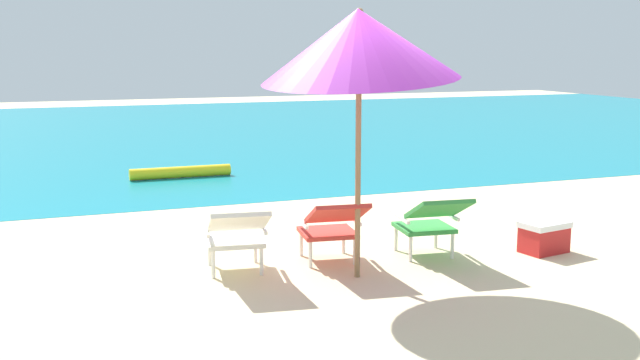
% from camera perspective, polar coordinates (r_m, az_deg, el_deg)
% --- Properties ---
extents(ground_plane, '(40.00, 40.00, 0.00)m').
position_cam_1_polar(ground_plane, '(11.20, -6.60, -0.65)').
color(ground_plane, beige).
extents(ocean_band, '(40.00, 18.00, 0.01)m').
position_cam_1_polar(ocean_band, '(18.87, -12.30, 3.55)').
color(ocean_band, teal).
rests_on(ocean_band, ground_plane).
extents(swim_buoy, '(1.60, 0.18, 0.18)m').
position_cam_1_polar(swim_buoy, '(12.21, -10.51, 0.60)').
color(swim_buoy, yellow).
rests_on(swim_buoy, ocean_band).
extents(lounge_chair_left, '(0.65, 0.94, 0.68)m').
position_cam_1_polar(lounge_chair_left, '(6.90, -6.35, -3.98)').
color(lounge_chair_left, silver).
rests_on(lounge_chair_left, ground_plane).
extents(lounge_chair_center, '(0.64, 0.93, 0.68)m').
position_cam_1_polar(lounge_chair_center, '(7.17, 0.92, -3.37)').
color(lounge_chair_center, red).
rests_on(lounge_chair_center, ground_plane).
extents(lounge_chair_right, '(0.63, 0.93, 0.68)m').
position_cam_1_polar(lounge_chair_right, '(7.45, 8.40, -2.97)').
color(lounge_chair_right, '#338E3D').
rests_on(lounge_chair_right, ground_plane).
extents(beach_umbrella_center, '(2.49, 2.48, 2.47)m').
position_cam_1_polar(beach_umbrella_center, '(6.61, 2.99, 10.19)').
color(beach_umbrella_center, olive).
rests_on(beach_umbrella_center, ground_plane).
extents(cooler_box, '(0.52, 0.40, 0.32)m').
position_cam_1_polar(cooler_box, '(8.01, 16.61, -4.14)').
color(cooler_box, red).
rests_on(cooler_box, ground_plane).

